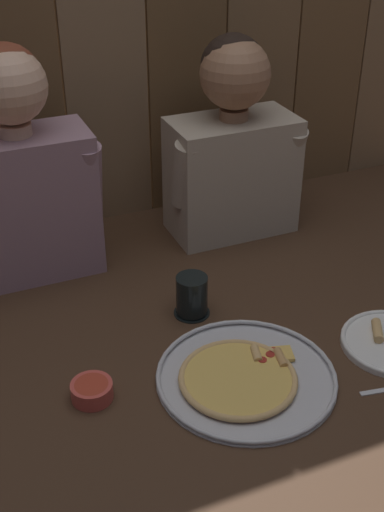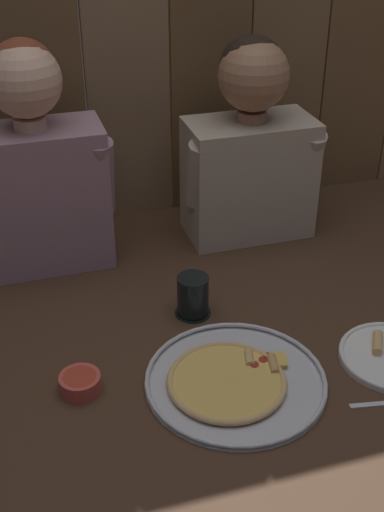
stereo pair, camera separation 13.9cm
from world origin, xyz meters
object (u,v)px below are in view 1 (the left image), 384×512
(diner_right, at_px, (233,143))
(dipping_bowl, at_px, (92,390))
(pizza_tray, at_px, (244,377))
(diner_left, at_px, (21,173))
(drinking_glass, at_px, (192,296))

(diner_right, bearing_deg, dipping_bowl, -136.79)
(diner_right, bearing_deg, pizza_tray, -113.23)
(dipping_bowl, bearing_deg, diner_left, 90.74)
(dipping_bowl, height_order, diner_left, diner_left)
(diner_right, bearing_deg, drinking_glass, -127.86)
(drinking_glass, xyz_separation_m, diner_right, (0.27, 0.35, 0.22))
(pizza_tray, bearing_deg, diner_right, 66.77)
(pizza_tray, height_order, dipping_bowl, dipping_bowl)
(diner_left, relative_size, diner_right, 1.06)
(pizza_tray, distance_m, drinking_glass, 0.27)
(drinking_glass, relative_size, diner_left, 0.17)
(drinking_glass, bearing_deg, diner_left, 131.65)
(pizza_tray, bearing_deg, drinking_glass, 91.78)
(pizza_tray, bearing_deg, dipping_bowl, 166.67)
(pizza_tray, distance_m, diner_left, 0.75)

